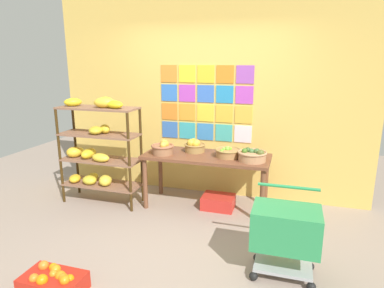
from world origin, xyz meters
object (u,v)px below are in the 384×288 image
at_px(fruit_basket_left, 163,148).
at_px(fruit_basket_back_left, 228,152).
at_px(fruit_basket_centre, 252,155).
at_px(produce_crate_under_table, 218,202).
at_px(banana_shelf_unit, 97,145).
at_px(fruit_basket_back_right, 194,146).
at_px(orange_crate_foreground, 53,282).
at_px(shopping_cart, 285,230).
at_px(display_table, 206,162).

distance_m(fruit_basket_left, fruit_basket_back_left, 0.86).
height_order(fruit_basket_centre, produce_crate_under_table, fruit_basket_centre).
relative_size(banana_shelf_unit, fruit_basket_back_right, 5.13).
distance_m(fruit_basket_left, produce_crate_under_table, 1.05).
height_order(banana_shelf_unit, orange_crate_foreground, banana_shelf_unit).
distance_m(fruit_basket_back_right, orange_crate_foreground, 2.38).
bearing_deg(fruit_basket_back_left, fruit_basket_centre, -14.85).
height_order(banana_shelf_unit, produce_crate_under_table, banana_shelf_unit).
bearing_deg(fruit_basket_centre, banana_shelf_unit, -175.28).
bearing_deg(shopping_cart, fruit_basket_back_right, 126.31).
bearing_deg(orange_crate_foreground, banana_shelf_unit, 110.32).
height_order(fruit_basket_back_right, fruit_basket_centre, fruit_basket_back_right).
relative_size(banana_shelf_unit, display_table, 0.90).
height_order(fruit_basket_left, fruit_basket_back_left, fruit_basket_left).
xyz_separation_m(fruit_basket_centre, orange_crate_foreground, (-1.42, -1.98, -0.71)).
xyz_separation_m(fruit_basket_left, fruit_basket_back_left, (0.86, 0.11, -0.02)).
relative_size(fruit_basket_back_right, fruit_basket_left, 0.95).
xyz_separation_m(fruit_basket_back_right, fruit_basket_centre, (0.81, -0.20, -0.01)).
xyz_separation_m(fruit_basket_centre, produce_crate_under_table, (-0.44, 0.10, -0.72)).
xyz_separation_m(fruit_basket_back_right, fruit_basket_back_left, (0.49, -0.12, -0.03)).
relative_size(display_table, orange_crate_foreground, 3.14).
bearing_deg(orange_crate_foreground, fruit_basket_left, 82.83).
distance_m(banana_shelf_unit, fruit_basket_back_left, 1.79).
height_order(fruit_basket_back_right, fruit_basket_back_left, fruit_basket_back_right).
height_order(display_table, fruit_basket_left, fruit_basket_left).
bearing_deg(fruit_basket_back_right, orange_crate_foreground, -105.75).
distance_m(fruit_basket_back_right, fruit_basket_centre, 0.83).
xyz_separation_m(banana_shelf_unit, shopping_cart, (2.55, -0.99, -0.37)).
height_order(banana_shelf_unit, fruit_basket_centre, banana_shelf_unit).
height_order(fruit_basket_back_right, shopping_cart, fruit_basket_back_right).
bearing_deg(fruit_basket_back_right, fruit_basket_centre, -13.96).
bearing_deg(fruit_basket_back_left, fruit_basket_back_right, 166.62).
bearing_deg(orange_crate_foreground, fruit_basket_centre, 54.31).
relative_size(fruit_basket_back_left, fruit_basket_centre, 0.91).
bearing_deg(display_table, produce_crate_under_table, 3.87).
bearing_deg(fruit_basket_back_left, produce_crate_under_table, 175.01).
bearing_deg(shopping_cart, fruit_basket_left, 138.75).
distance_m(banana_shelf_unit, fruit_basket_centre, 2.10).
xyz_separation_m(fruit_basket_back_left, fruit_basket_centre, (0.32, -0.09, 0.01)).
bearing_deg(display_table, fruit_basket_back_left, 0.25).
relative_size(banana_shelf_unit, produce_crate_under_table, 3.49).
relative_size(fruit_basket_back_left, shopping_cart, 0.41).
relative_size(fruit_basket_back_left, produce_crate_under_table, 0.78).
xyz_separation_m(fruit_basket_back_left, orange_crate_foreground, (-1.10, -2.07, -0.70)).
distance_m(fruit_basket_back_right, fruit_basket_left, 0.44).
bearing_deg(display_table, fruit_basket_left, -168.73).
height_order(display_table, orange_crate_foreground, display_table).
bearing_deg(fruit_basket_left, fruit_basket_back_left, 7.61).
xyz_separation_m(fruit_basket_back_left, produce_crate_under_table, (-0.12, 0.01, -0.71)).
bearing_deg(fruit_basket_back_right, display_table, -30.61).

